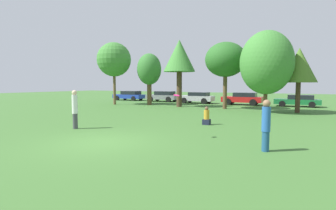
% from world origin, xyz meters
% --- Properties ---
extents(ground_plane, '(120.00, 120.00, 0.00)m').
position_xyz_m(ground_plane, '(0.00, 0.00, 0.00)').
color(ground_plane, '#3D6B2D').
extents(person_thrower, '(0.28, 0.28, 1.96)m').
position_xyz_m(person_thrower, '(-3.39, 1.71, 1.04)').
color(person_thrower, '#3F3F47').
rests_on(person_thrower, ground).
extents(person_catcher, '(0.29, 0.29, 1.76)m').
position_xyz_m(person_catcher, '(5.80, 1.59, 0.92)').
color(person_catcher, navy).
rests_on(person_catcher, ground).
extents(frisbee, '(0.25, 0.25, 0.10)m').
position_xyz_m(frisbee, '(2.24, 1.99, 1.81)').
color(frisbee, '#F21E72').
extents(bystander_sitting, '(0.41, 0.34, 1.02)m').
position_xyz_m(bystander_sitting, '(2.04, 6.15, 0.42)').
color(bystander_sitting, '#191E33').
rests_on(bystander_sitting, ground).
extents(tree_0, '(3.73, 3.73, 6.82)m').
position_xyz_m(tree_0, '(-11.96, 15.02, 4.93)').
color(tree_0, brown).
rests_on(tree_0, ground).
extents(tree_1, '(2.60, 2.60, 5.54)m').
position_xyz_m(tree_1, '(-8.19, 16.28, 3.79)').
color(tree_1, brown).
rests_on(tree_1, ground).
extents(tree_2, '(3.14, 3.14, 6.63)m').
position_xyz_m(tree_2, '(-4.33, 15.75, 4.96)').
color(tree_2, '#473323').
rests_on(tree_2, ground).
extents(tree_3, '(3.69, 3.69, 6.06)m').
position_xyz_m(tree_3, '(0.27, 15.86, 4.45)').
color(tree_3, brown).
rests_on(tree_3, ground).
extents(tree_4, '(4.04, 4.04, 6.40)m').
position_xyz_m(tree_4, '(4.04, 14.00, 3.92)').
color(tree_4, brown).
rests_on(tree_4, ground).
extents(tree_5, '(2.70, 2.70, 5.10)m').
position_xyz_m(tree_5, '(6.28, 15.37, 3.71)').
color(tree_5, '#473323').
rests_on(tree_5, ground).
extents(parked_car_blue, '(4.42, 2.08, 1.30)m').
position_xyz_m(parked_car_blue, '(-14.95, 21.77, 0.68)').
color(parked_car_blue, '#1E389E').
rests_on(parked_car_blue, ground).
extents(parked_car_grey, '(4.22, 2.09, 1.33)m').
position_xyz_m(parked_car_grey, '(-9.59, 21.83, 0.71)').
color(parked_car_grey, slate).
rests_on(parked_car_grey, ground).
extents(parked_car_silver, '(4.03, 2.04, 1.30)m').
position_xyz_m(parked_car_silver, '(-4.56, 21.07, 0.69)').
color(parked_car_silver, '#B2B2B7').
rests_on(parked_car_silver, ground).
extents(parked_car_red, '(4.26, 2.11, 1.34)m').
position_xyz_m(parked_car_red, '(0.72, 21.20, 0.71)').
color(parked_car_red, red).
rests_on(parked_car_red, ground).
extents(parked_car_green, '(4.27, 1.93, 1.19)m').
position_xyz_m(parked_car_green, '(6.11, 21.55, 0.62)').
color(parked_car_green, '#196633').
rests_on(parked_car_green, ground).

